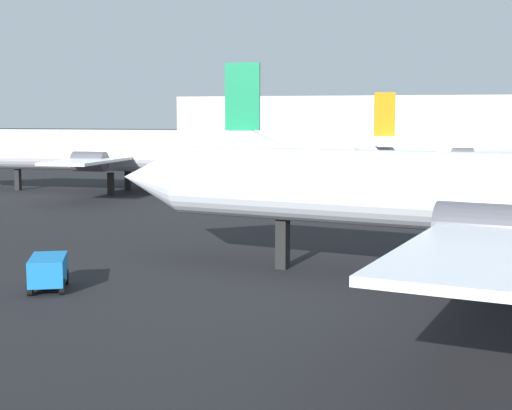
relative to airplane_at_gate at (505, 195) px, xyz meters
The scene contains 5 objects.
airplane_at_gate is the anchor object (origin of this frame).
airplane_on_taxiway 42.08m from the airplane_at_gate, 137.05° to the left, with size 34.26×21.13×10.90m.
airplane_distant 58.13m from the airplane_at_gate, 91.76° to the left, with size 24.05×16.79×9.18m.
baggage_cart 17.76m from the airplane_at_gate, 165.46° to the right, with size 2.20×2.72×1.30m.
terminal_building 116.95m from the airplane_at_gate, 98.91° to the left, with size 72.34×19.27×10.06m, color beige.
Camera 1 is at (4.23, -6.62, 6.78)m, focal length 51.72 mm.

